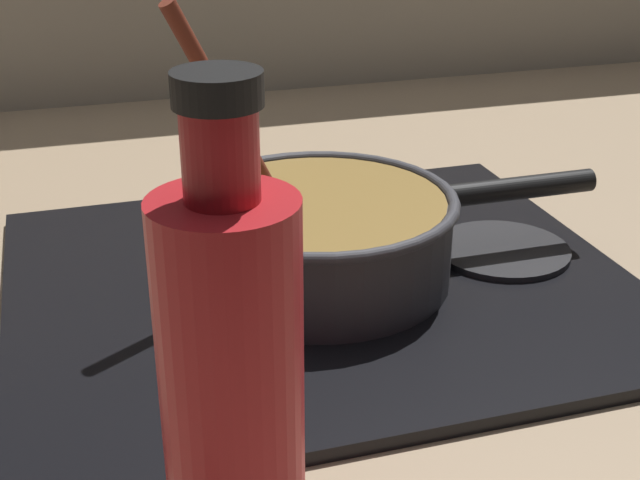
{
  "coord_description": "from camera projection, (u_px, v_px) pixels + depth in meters",
  "views": [
    {
      "loc": [
        -0.16,
        -0.6,
        0.38
      ],
      "look_at": [
        0.05,
        0.09,
        0.05
      ],
      "focal_mm": 49.63,
      "sensor_mm": 36.0,
      "label": 1
    }
  ],
  "objects": [
    {
      "name": "ground",
      "position": [
        290.0,
        368.0,
        0.73
      ],
      "size": [
        2.4,
        1.6,
        0.04
      ],
      "primitive_type": "cube",
      "color": "#9E8466"
    },
    {
      "name": "hob_plate",
      "position": [
        320.0,
        284.0,
        0.82
      ],
      "size": [
        0.56,
        0.48,
        0.01
      ],
      "primitive_type": "cube",
      "color": "black",
      "rests_on": "ground"
    },
    {
      "name": "burner_ring",
      "position": [
        320.0,
        274.0,
        0.81
      ],
      "size": [
        0.18,
        0.18,
        0.01
      ],
      "primitive_type": "torus",
      "color": "#592D0C",
      "rests_on": "hob_plate"
    },
    {
      "name": "spare_burner",
      "position": [
        502.0,
        250.0,
        0.86
      ],
      "size": [
        0.13,
        0.13,
        0.01
      ],
      "primitive_type": "cylinder",
      "color": "#262628",
      "rests_on": "hob_plate"
    },
    {
      "name": "cooking_pan",
      "position": [
        321.0,
        234.0,
        0.8
      ],
      "size": [
        0.41,
        0.25,
        0.26
      ],
      "color": "#38383D",
      "rests_on": "hob_plate"
    },
    {
      "name": "sauce_bottle",
      "position": [
        233.0,
        405.0,
        0.44
      ],
      "size": [
        0.07,
        0.07,
        0.29
      ],
      "color": "red",
      "rests_on": "ground"
    }
  ]
}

